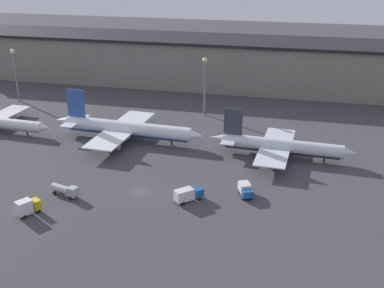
{
  "coord_description": "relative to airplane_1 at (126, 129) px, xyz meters",
  "views": [
    {
      "loc": [
        36.84,
        -98.85,
        55.55
      ],
      "look_at": [
        8.96,
        18.68,
        6.0
      ],
      "focal_mm": 45.0,
      "sensor_mm": 36.0,
      "label": 1
    }
  ],
  "objects": [
    {
      "name": "service_vehicle_3",
      "position": [
        40.59,
        -27.32,
        -2.14
      ],
      "size": [
        4.4,
        5.99,
        2.88
      ],
      "rotation": [
        0.0,
        0.0,
        -1.18
      ],
      "color": "#195199",
      "rests_on": "ground"
    },
    {
      "name": "terminal_building",
      "position": [
        14.98,
        69.0,
        6.42
      ],
      "size": [
        226.52,
        28.68,
        20.29
      ],
      "color": "gray",
      "rests_on": "ground"
    },
    {
      "name": "ground",
      "position": [
        14.98,
        -31.33,
        -3.77
      ],
      "size": [
        600.0,
        600.0,
        0.0
      ],
      "primitive_type": "plane",
      "color": "#423F44"
    },
    {
      "name": "airplane_1",
      "position": [
        0.0,
        0.0,
        0.0
      ],
      "size": [
        49.2,
        34.69,
        14.95
      ],
      "rotation": [
        0.0,
        0.0,
        -0.05
      ],
      "color": "white",
      "rests_on": "ground"
    },
    {
      "name": "lamp_post_0",
      "position": [
        -55.37,
        29.42,
        9.44
      ],
      "size": [
        1.8,
        1.8,
        20.19
      ],
      "color": "slate",
      "rests_on": "ground"
    },
    {
      "name": "lamp_post_1",
      "position": [
        18.5,
        29.42,
        9.71
      ],
      "size": [
        1.8,
        1.8,
        20.66
      ],
      "color": "slate",
      "rests_on": "ground"
    },
    {
      "name": "service_vehicle_0",
      "position": [
        -1.52,
        -37.52,
        -2.15
      ],
      "size": [
        7.79,
        3.96,
        2.89
      ],
      "rotation": [
        0.0,
        0.0,
        -0.28
      ],
      "color": "#9EA3A8",
      "rests_on": "ground"
    },
    {
      "name": "service_vehicle_2",
      "position": [
        27.82,
        -33.27,
        -1.91
      ],
      "size": [
        6.68,
        6.63,
        3.32
      ],
      "rotation": [
        0.0,
        0.0,
        0.78
      ],
      "color": "#195199",
      "rests_on": "ground"
    },
    {
      "name": "airplane_2",
      "position": [
        47.1,
        -2.41,
        -0.34
      ],
      "size": [
        41.57,
        29.52,
        13.21
      ],
      "rotation": [
        0.0,
        0.0,
        -0.05
      ],
      "color": "silver",
      "rests_on": "ground"
    },
    {
      "name": "service_vehicle_1",
      "position": [
        -5.53,
        -47.47,
        -1.74
      ],
      "size": [
        4.8,
        5.77,
        3.73
      ],
      "rotation": [
        0.0,
        0.0,
        1.03
      ],
      "color": "gold",
      "rests_on": "ground"
    }
  ]
}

